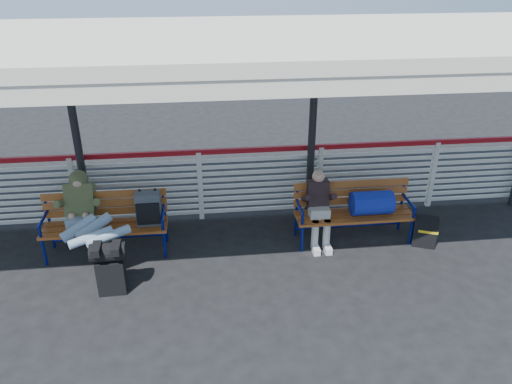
{
  "coord_description": "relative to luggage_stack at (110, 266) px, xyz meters",
  "views": [
    {
      "loc": [
        0.05,
        -5.57,
        4.11
      ],
      "look_at": [
        0.82,
        1.0,
        0.88
      ],
      "focal_mm": 35.0,
      "sensor_mm": 36.0,
      "label": 1
    }
  ],
  "objects": [
    {
      "name": "luggage_stack",
      "position": [
        0.0,
        0.0,
        0.0
      ],
      "size": [
        0.45,
        0.26,
        0.74
      ],
      "rotation": [
        0.0,
        0.0,
        0.03
      ],
      "color": "black",
      "rests_on": "ground"
    },
    {
      "name": "bench_right",
      "position": [
        3.67,
        0.93,
        0.2
      ],
      "size": [
        1.8,
        0.56,
        0.92
      ],
      "color": "#9C461E",
      "rests_on": "ground"
    },
    {
      "name": "companion_person",
      "position": [
        2.98,
        0.93,
        0.19
      ],
      "size": [
        0.32,
        0.66,
        1.15
      ],
      "color": "beige",
      "rests_on": "ground"
    },
    {
      "name": "bench_left",
      "position": [
        0.04,
        1.03,
        0.21
      ],
      "size": [
        1.8,
        0.56,
        0.97
      ],
      "color": "#9C461E",
      "rests_on": "ground"
    },
    {
      "name": "traveler_man",
      "position": [
        -0.35,
        0.69,
        0.27
      ],
      "size": [
        0.93,
        1.63,
        0.77
      ],
      "color": "#9BB1D0",
      "rests_on": "ground"
    },
    {
      "name": "suitcase_side",
      "position": [
        4.58,
        0.63,
        -0.16
      ],
      "size": [
        0.39,
        0.33,
        0.48
      ],
      "rotation": [
        0.0,
        0.0,
        -0.4
      ],
      "color": "black",
      "rests_on": "ground"
    },
    {
      "name": "canopy",
      "position": [
        1.21,
        0.86,
        2.64
      ],
      "size": [
        12.6,
        3.6,
        3.16
      ],
      "color": "silver",
      "rests_on": "ground"
    },
    {
      "name": "ground",
      "position": [
        1.21,
        -0.01,
        -0.4
      ],
      "size": [
        60.0,
        60.0,
        0.0
      ],
      "primitive_type": "plane",
      "color": "black",
      "rests_on": "ground"
    },
    {
      "name": "fence",
      "position": [
        1.21,
        1.89,
        0.26
      ],
      "size": [
        12.08,
        0.08,
        1.24
      ],
      "color": "silver",
      "rests_on": "ground"
    }
  ]
}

